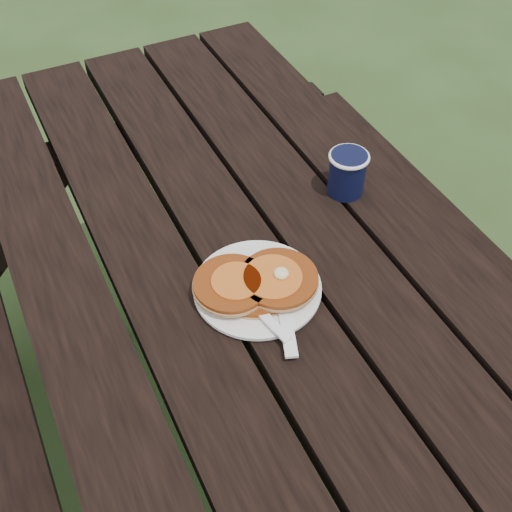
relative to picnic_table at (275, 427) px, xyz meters
name	(u,v)px	position (x,y,z in m)	size (l,w,h in m)	color
ground	(272,500)	(0.00, 0.00, -0.37)	(60.00, 60.00, 0.00)	#2A3D1A
picnic_table	(275,427)	(0.00, 0.00, 0.00)	(1.36, 1.80, 0.75)	black
plate	(257,289)	(-0.01, 0.06, 0.39)	(0.21, 0.21, 0.01)	white
pancake_stack	(257,283)	(-0.02, 0.05, 0.41)	(0.20, 0.15, 0.04)	#86370F
knife	(284,310)	(0.00, -0.01, 0.39)	(0.02, 0.18, 0.01)	white
fork	(266,318)	(-0.03, -0.01, 0.40)	(0.03, 0.16, 0.01)	white
coffee_cup	(347,171)	(0.25, 0.21, 0.43)	(0.08, 0.08, 0.09)	black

